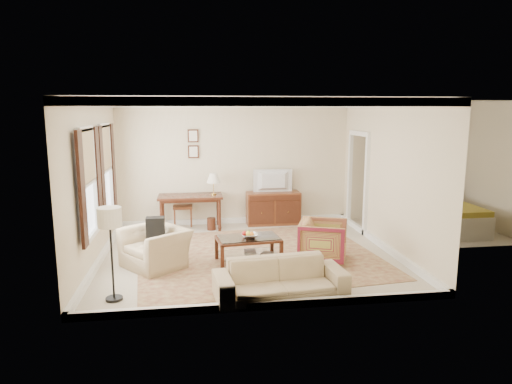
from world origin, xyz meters
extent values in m
cube|color=beige|center=(0.00, 0.00, 0.00)|extent=(5.50, 5.00, 0.01)
cube|color=white|center=(0.00, 0.00, 2.90)|extent=(5.50, 5.00, 0.01)
cube|color=#EFE2C3|center=(0.00, 2.50, 1.45)|extent=(5.50, 0.01, 2.90)
cube|color=#EFE2C3|center=(0.00, -2.50, 1.45)|extent=(5.50, 0.01, 2.90)
cube|color=#EFE2C3|center=(-2.75, 0.00, 1.45)|extent=(0.01, 5.00, 2.90)
cube|color=#EFE2C3|center=(2.75, 0.00, 1.45)|extent=(0.01, 5.00, 2.90)
cube|color=beige|center=(4.25, 1.15, 0.00)|extent=(3.00, 2.70, 0.01)
cube|color=#EFE2C3|center=(5.75, 1.15, 1.45)|extent=(0.01, 2.70, 2.90)
cube|color=maroon|center=(0.16, -0.14, 0.01)|extent=(4.76, 4.20, 0.01)
cube|color=#431F13|center=(-1.08, 2.04, 0.77)|extent=(1.45, 0.73, 0.05)
cylinder|color=#431F13|center=(-1.72, 1.75, 0.37)|extent=(0.07, 0.07, 0.74)
cylinder|color=#431F13|center=(-0.43, 1.75, 0.37)|extent=(0.07, 0.07, 0.74)
cylinder|color=#431F13|center=(-1.72, 2.32, 0.37)|extent=(0.07, 0.07, 0.74)
cylinder|color=#431F13|center=(-0.43, 2.32, 0.37)|extent=(0.07, 0.07, 0.74)
cube|color=brown|center=(0.89, 2.23, 0.39)|extent=(1.27, 0.49, 0.78)
imported|color=black|center=(0.89, 2.21, 1.23)|extent=(0.89, 0.51, 0.12)
cube|color=#431F13|center=(-0.05, -0.47, 0.44)|extent=(1.19, 0.77, 0.04)
cube|color=silver|center=(-0.05, -0.47, 0.47)|extent=(1.12, 0.71, 0.01)
cube|color=silver|center=(-0.05, -0.47, 0.16)|extent=(1.10, 0.69, 0.02)
cube|color=#431F13|center=(-0.55, -0.82, 0.22)|extent=(0.07, 0.07, 0.44)
cube|color=#431F13|center=(0.51, -0.71, 0.22)|extent=(0.07, 0.07, 0.44)
cube|color=#431F13|center=(-0.61, -0.23, 0.22)|extent=(0.07, 0.07, 0.44)
cube|color=#431F13|center=(0.44, -0.12, 0.22)|extent=(0.07, 0.07, 0.44)
imported|color=silver|center=(-0.03, -0.53, 0.53)|extent=(0.42, 0.42, 0.10)
imported|color=brown|center=(-0.12, -0.41, 0.18)|extent=(0.28, 0.05, 0.38)
imported|color=brown|center=(0.17, -0.55, 0.18)|extent=(0.26, 0.16, 0.38)
imported|color=maroon|center=(1.30, -0.61, 0.42)|extent=(1.01, 1.04, 0.84)
imported|color=tan|center=(-1.69, -0.46, 0.46)|extent=(1.19, 1.25, 0.92)
cube|color=black|center=(-1.68, -0.36, 0.71)|extent=(0.38, 0.38, 0.40)
imported|color=tan|center=(0.22, -2.08, 0.38)|extent=(1.97, 0.74, 0.75)
cylinder|color=black|center=(-2.19, -1.84, 0.02)|extent=(0.25, 0.25, 0.04)
cylinder|color=black|center=(-2.19, -1.84, 0.59)|extent=(0.03, 0.03, 1.16)
cylinder|color=silver|center=(-2.19, -1.84, 1.24)|extent=(0.34, 0.34, 0.28)
camera|label=1|loc=(-1.03, -8.32, 2.74)|focal=32.00mm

